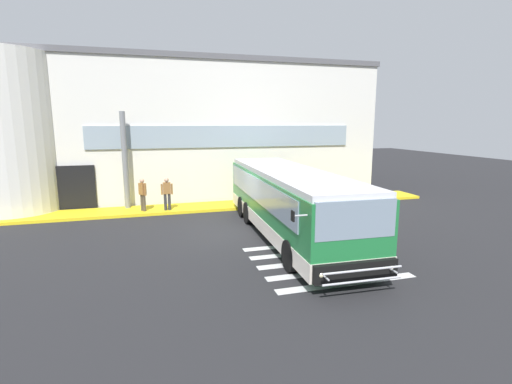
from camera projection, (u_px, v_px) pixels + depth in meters
ground_plane at (234, 232)px, 15.94m from camera, size 80.00×90.00×0.02m
bay_paint_stripes at (321, 261)px, 12.51m from camera, size 4.40×3.96×0.01m
terminal_building at (187, 129)px, 25.97m from camera, size 22.75×13.80×8.25m
boarding_curb at (215, 206)px, 20.46m from camera, size 24.95×2.00×0.15m
entry_support_column at (125, 161)px, 19.33m from camera, size 0.28×0.28×4.99m
bus_main_foreground at (289, 204)px, 15.15m from camera, size 3.39×11.41×2.70m
passenger_near_column at (143, 193)px, 18.87m from camera, size 0.39×0.51×1.68m
passenger_by_doorway at (167, 192)px, 19.06m from camera, size 0.59×0.23×1.68m
safety_bollard_yellow at (258, 202)px, 19.84m from camera, size 0.18×0.18×0.90m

